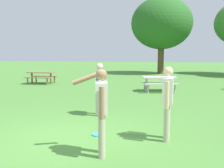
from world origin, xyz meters
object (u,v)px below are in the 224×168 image
person_thrower (101,105)px  frisbee (97,135)px  tree_tall_left (162,24)px  picnic_table_near (159,81)px  person_bystander (168,98)px  person_catcher (100,85)px  picnic_table_far (41,75)px

person_thrower → frisbee: (-0.36, 1.13, -0.95)m
frisbee → tree_tall_left: bearing=85.8°
frisbee → picnic_table_near: bearing=79.3°
person_bystander → tree_tall_left: 20.13m
person_bystander → person_catcher: bearing=136.3°
tree_tall_left → frisbee: bearing=-94.2°
picnic_table_near → tree_tall_left: 13.08m
tree_tall_left → person_bystander: bearing=-89.6°
frisbee → picnic_table_far: (-6.22, 9.41, 0.55)m
person_catcher → tree_tall_left: 18.34m
picnic_table_near → picnic_table_far: 7.87m
frisbee → picnic_table_far: 11.29m
person_catcher → person_bystander: 2.78m
person_thrower → person_bystander: size_ratio=1.00×
person_catcher → picnic_table_near: (1.80, 5.48, -0.38)m
person_thrower → person_bystander: bearing=41.8°
person_bystander → picnic_table_far: person_bystander is taller
person_catcher → tree_tall_left: size_ratio=0.22×
frisbee → tree_tall_left: (1.45, 19.72, 4.91)m
person_catcher → person_bystander: bearing=-43.7°
person_thrower → picnic_table_near: person_thrower is taller
person_catcher → picnic_table_near: size_ratio=0.84×
person_bystander → tree_tall_left: (-0.15, 19.73, 3.98)m
person_catcher → frisbee: bearing=-77.9°
picnic_table_near → frisbee: bearing=-100.7°
frisbee → tree_tall_left: 20.37m
person_catcher → picnic_table_near: bearing=71.8°
person_thrower → picnic_table_far: (-6.58, 10.54, -0.40)m
person_catcher → picnic_table_far: (-5.81, 7.50, -0.38)m
frisbee → person_bystander: bearing=-0.6°
person_bystander → tree_tall_left: tree_tall_left is taller
person_thrower → picnic_table_near: 8.59m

